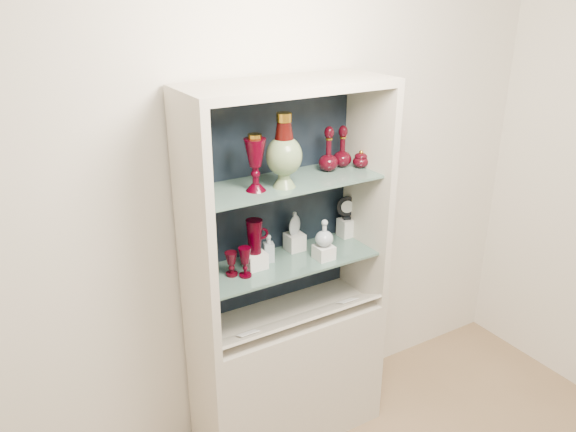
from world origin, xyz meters
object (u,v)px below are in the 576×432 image
lidded_bowl (361,159)px  clear_round_decanter (324,234)px  pedestal_lamp_right (255,163)px  ruby_goblet_tall (245,262)px  ruby_decanter_b (343,145)px  ruby_goblet_small (231,264)px  cameo_medallion (347,207)px  cobalt_goblet (208,269)px  pedestal_lamp_left (196,167)px  ruby_pitcher (254,237)px  ruby_decanter_a (329,146)px  clear_square_bottle (269,248)px  flat_flask (295,223)px  enamel_urn (284,151)px

lidded_bowl → clear_round_decanter: 0.43m
pedestal_lamp_right → ruby_goblet_tall: bearing=-179.7°
ruby_decanter_b → clear_round_decanter: bearing=-145.1°
ruby_goblet_small → cameo_medallion: (0.74, 0.09, 0.11)m
ruby_goblet_tall → cameo_medallion: 0.71m
clear_round_decanter → cobalt_goblet: bearing=175.4°
pedestal_lamp_left → ruby_goblet_small: 0.51m
pedestal_lamp_right → ruby_goblet_small: (-0.12, 0.04, -0.49)m
ruby_goblet_tall → ruby_goblet_small: 0.07m
ruby_goblet_tall → ruby_pitcher: (0.08, 0.06, 0.09)m
ruby_decanter_a → clear_round_decanter: 0.43m
ruby_decanter_b → cobalt_goblet: bearing=-174.0°
ruby_goblet_tall → ruby_goblet_small: bearing=141.6°
ruby_decanter_b → clear_square_bottle: bearing=-178.1°
clear_square_bottle → cameo_medallion: size_ratio=1.06×
ruby_decanter_a → cobalt_goblet: ruby_decanter_a is taller
ruby_pitcher → cameo_medallion: 0.61m
cobalt_goblet → clear_round_decanter: bearing=-4.6°
clear_square_bottle → cameo_medallion: (0.52, 0.05, 0.10)m
lidded_bowl → cameo_medallion: lidded_bowl is taller
ruby_decanter_b → clear_square_bottle: ruby_decanter_b is taller
pedestal_lamp_left → ruby_pitcher: 0.47m
ruby_decanter_b → flat_flask: size_ratio=1.83×
pedestal_lamp_right → clear_round_decanter: pedestal_lamp_right is taller
pedestal_lamp_right → enamel_urn: 0.14m
pedestal_lamp_left → ruby_decanter_b: (0.79, 0.01, -0.02)m
enamel_urn → ruby_decanter_a: 0.33m
clear_square_bottle → cameo_medallion: bearing=5.8°
ruby_decanter_b → ruby_goblet_tall: (-0.61, -0.10, -0.46)m
ruby_pitcher → clear_round_decanter: ruby_pitcher is taller
pedestal_lamp_left → ruby_decanter_a: 0.69m
ruby_decanter_a → ruby_pitcher: (-0.43, -0.02, -0.38)m
ruby_pitcher → enamel_urn: bearing=-22.0°
cobalt_goblet → cameo_medallion: size_ratio=1.15×
ruby_pitcher → flat_flask: 0.28m
ruby_pitcher → clear_square_bottle: (0.09, 0.03, -0.09)m
pedestal_lamp_left → ruby_goblet_small: pedestal_lamp_left is taller
ruby_decanter_b → ruby_goblet_small: (-0.67, -0.06, -0.47)m
flat_flask → pedestal_lamp_left: bearing=162.0°
enamel_urn → cameo_medallion: size_ratio=2.51×
enamel_urn → ruby_goblet_tall: (-0.20, 0.02, -0.52)m
pedestal_lamp_left → enamel_urn: bearing=-15.4°
pedestal_lamp_right → ruby_decanter_b: 0.56m
cobalt_goblet → flat_flask: (0.53, 0.12, 0.07)m
enamel_urn → ruby_decanter_a: bearing=16.9°
pedestal_lamp_right → ruby_decanter_b: bearing=10.0°
clear_round_decanter → clear_square_bottle: bearing=155.2°
pedestal_lamp_right → ruby_pitcher: 0.39m
ruby_decanter_b → ruby_decanter_a: bearing=-167.6°
ruby_decanter_a → clear_square_bottle: size_ratio=1.76×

